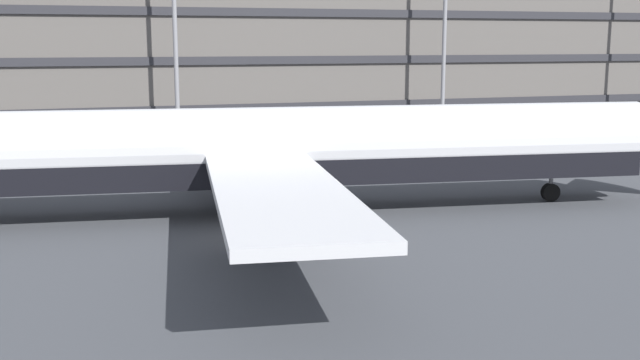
% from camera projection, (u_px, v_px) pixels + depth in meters
% --- Properties ---
extents(ground_plane, '(600.00, 600.00, 0.00)m').
position_uv_depth(ground_plane, '(254.00, 235.00, 31.69)').
color(ground_plane, '#424449').
extents(terminal_structure, '(174.96, 17.67, 12.36)m').
position_uv_depth(terminal_structure, '(145.00, 59.00, 72.78)').
color(terminal_structure, '#605B56').
rests_on(terminal_structure, ground_plane).
extents(airliner, '(42.29, 34.43, 10.37)m').
position_uv_depth(airliner, '(265.00, 151.00, 35.32)').
color(airliner, silver).
rests_on(airliner, ground_plane).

